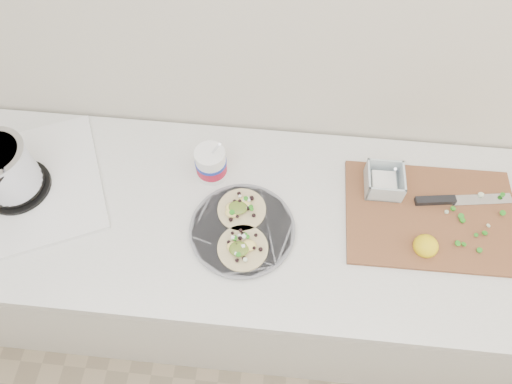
# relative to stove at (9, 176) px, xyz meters

# --- Properties ---
(counter) EXTENTS (2.44, 0.66, 0.90)m
(counter) POSITION_rel_stove_xyz_m (0.60, 0.00, -0.53)
(counter) COLOR silver
(counter) RESTS_ON ground
(stove) EXTENTS (0.62, 0.61, 0.23)m
(stove) POSITION_rel_stove_xyz_m (0.00, 0.00, 0.00)
(stove) COLOR silver
(stove) RESTS_ON counter
(taco_plate) EXTENTS (0.31, 0.31, 0.04)m
(taco_plate) POSITION_rel_stove_xyz_m (0.70, -0.07, -0.06)
(taco_plate) COLOR slate
(taco_plate) RESTS_ON counter
(tub) EXTENTS (0.10, 0.10, 0.21)m
(tub) POSITION_rel_stove_xyz_m (0.58, 0.12, -0.01)
(tub) COLOR white
(tub) RESTS_ON counter
(cutboard) EXTENTS (0.51, 0.35, 0.08)m
(cutboard) POSITION_rel_stove_xyz_m (1.24, 0.04, -0.06)
(cutboard) COLOR brown
(cutboard) RESTS_ON counter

